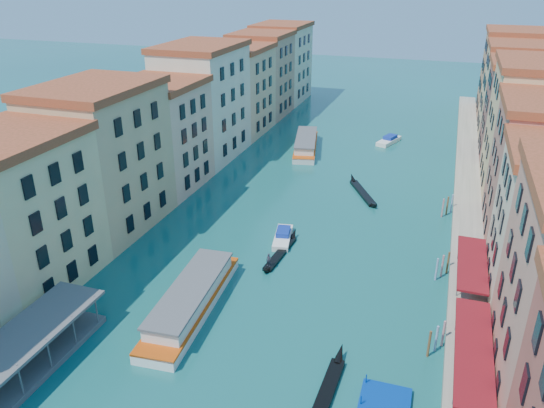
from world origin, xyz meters
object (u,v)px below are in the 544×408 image
at_px(vaporetto_near, 191,299).
at_px(vaporetto_far, 306,144).
at_px(vaporetto_stop, 29,354).
at_px(gondola_right, 323,400).
at_px(gondola_fore, 280,252).

height_order(vaporetto_near, vaporetto_far, vaporetto_near).
distance_m(vaporetto_stop, gondola_right, 26.85).
xyz_separation_m(vaporetto_stop, vaporetto_far, (7.39, 68.66, -0.23)).
relative_size(vaporetto_near, gondola_right, 1.44).
bearing_deg(vaporetto_far, vaporetto_near, -99.61).
relative_size(vaporetto_stop, vaporetto_far, 0.89).
bearing_deg(vaporetto_far, vaporetto_stop, -108.43).
height_order(vaporetto_far, gondola_fore, vaporetto_far).
bearing_deg(vaporetto_stop, vaporetto_near, 51.90).
xyz_separation_m(vaporetto_stop, vaporetto_near, (10.00, 12.75, -0.15)).
relative_size(vaporetto_near, vaporetto_far, 1.05).
xyz_separation_m(vaporetto_near, gondola_fore, (5.44, 14.08, -0.89)).
bearing_deg(gondola_right, gondola_fore, 117.61).
distance_m(vaporetto_stop, vaporetto_far, 69.06).
distance_m(vaporetto_far, gondola_right, 67.54).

